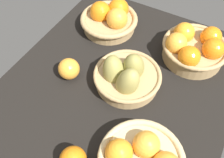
{
  "coord_description": "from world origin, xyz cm",
  "views": [
    {
      "loc": [
        45.83,
        22.46,
        71.03
      ],
      "look_at": [
        2.83,
        -1.44,
        7.0
      ],
      "focal_mm": 41.03,
      "sensor_mm": 36.0,
      "label": 1
    }
  ],
  "objects": [
    {
      "name": "market_tray",
      "position": [
        0.0,
        0.0,
        1.5
      ],
      "size": [
        84.0,
        72.0,
        3.0
      ],
      "primitive_type": "cube",
      "color": "black",
      "rests_on": "ground"
    },
    {
      "name": "basket_near_left",
      "position": [
        -22.19,
        -16.23,
        7.25
      ],
      "size": [
        22.13,
        22.13,
        10.75
      ],
      "color": "tan",
      "rests_on": "market_tray"
    },
    {
      "name": "basket_far_left",
      "position": [
        -22.12,
        17.03,
        7.9
      ],
      "size": [
        22.49,
        22.49,
        11.2
      ],
      "color": "tan",
      "rests_on": "market_tray"
    },
    {
      "name": "loose_orange_back_gap",
      "position": [
        5.75,
        -16.01,
        6.57
      ],
      "size": [
        7.15,
        7.15,
        7.15
      ],
      "primitive_type": "sphere",
      "color": "#F49E33",
      "rests_on": "market_tray"
    },
    {
      "name": "basket_center_pears",
      "position": [
        -0.3,
        2.07,
        7.05
      ],
      "size": [
        21.92,
        21.92,
        13.76
      ],
      "color": "tan",
      "rests_on": "market_tray"
    }
  ]
}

